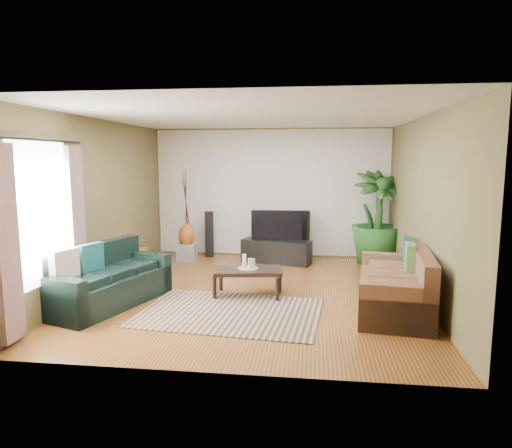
% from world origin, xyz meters
% --- Properties ---
extents(floor, '(5.50, 5.50, 0.00)m').
position_xyz_m(floor, '(0.00, 0.00, 0.00)').
color(floor, brown).
rests_on(floor, ground).
extents(ceiling, '(5.50, 5.50, 0.00)m').
position_xyz_m(ceiling, '(0.00, 0.00, 2.70)').
color(ceiling, white).
rests_on(ceiling, ground).
extents(wall_back, '(5.00, 0.00, 5.00)m').
position_xyz_m(wall_back, '(0.00, 2.75, 1.35)').
color(wall_back, brown).
rests_on(wall_back, ground).
extents(wall_front, '(5.00, 0.00, 5.00)m').
position_xyz_m(wall_front, '(0.00, -2.75, 1.35)').
color(wall_front, brown).
rests_on(wall_front, ground).
extents(wall_left, '(0.00, 5.50, 5.50)m').
position_xyz_m(wall_left, '(-2.50, 0.00, 1.35)').
color(wall_left, brown).
rests_on(wall_left, ground).
extents(wall_right, '(0.00, 5.50, 5.50)m').
position_xyz_m(wall_right, '(2.50, 0.00, 1.35)').
color(wall_right, brown).
rests_on(wall_right, ground).
extents(backwall_panel, '(4.90, 0.00, 4.90)m').
position_xyz_m(backwall_panel, '(0.00, 2.74, 1.35)').
color(backwall_panel, white).
rests_on(backwall_panel, ground).
extents(window_pane, '(0.00, 1.80, 1.80)m').
position_xyz_m(window_pane, '(-2.48, -1.60, 1.40)').
color(window_pane, white).
rests_on(window_pane, ground).
extents(curtain_near, '(0.08, 0.35, 2.20)m').
position_xyz_m(curtain_near, '(-2.43, -2.35, 1.15)').
color(curtain_near, gray).
rests_on(curtain_near, ground).
extents(curtain_far, '(0.08, 0.35, 2.20)m').
position_xyz_m(curtain_far, '(-2.43, -0.85, 1.15)').
color(curtain_far, gray).
rests_on(curtain_far, ground).
extents(curtain_rod, '(0.03, 1.90, 0.03)m').
position_xyz_m(curtain_rod, '(-2.43, -1.60, 2.30)').
color(curtain_rod, black).
rests_on(curtain_rod, ground).
extents(sofa_left, '(1.37, 2.06, 0.85)m').
position_xyz_m(sofa_left, '(-1.98, -0.88, 0.42)').
color(sofa_left, black).
rests_on(sofa_left, floor).
extents(sofa_right, '(1.14, 2.10, 0.85)m').
position_xyz_m(sofa_right, '(2.02, -0.57, 0.42)').
color(sofa_right, brown).
rests_on(sofa_right, floor).
extents(area_rug, '(2.55, 1.92, 0.01)m').
position_xyz_m(area_rug, '(-0.20, -1.00, 0.01)').
color(area_rug, '#A68061').
rests_on(area_rug, floor).
extents(coffee_table, '(1.09, 0.70, 0.42)m').
position_xyz_m(coffee_table, '(-0.07, -0.19, 0.21)').
color(coffee_table, black).
rests_on(coffee_table, floor).
extents(candle_tray, '(0.31, 0.31, 0.01)m').
position_xyz_m(candle_tray, '(-0.07, -0.19, 0.42)').
color(candle_tray, gray).
rests_on(candle_tray, coffee_table).
extents(candle_tall, '(0.06, 0.06, 0.20)m').
position_xyz_m(candle_tall, '(-0.13, -0.16, 0.53)').
color(candle_tall, beige).
rests_on(candle_tall, candle_tray).
extents(candle_mid, '(0.06, 0.06, 0.16)m').
position_xyz_m(candle_mid, '(-0.03, -0.23, 0.51)').
color(candle_mid, beige).
rests_on(candle_mid, candle_tray).
extents(candle_short, '(0.06, 0.06, 0.13)m').
position_xyz_m(candle_short, '(-0.00, -0.13, 0.49)').
color(candle_short, beige).
rests_on(candle_short, candle_tray).
extents(tv_stand, '(1.44, 0.75, 0.46)m').
position_xyz_m(tv_stand, '(0.18, 2.05, 0.23)').
color(tv_stand, black).
rests_on(tv_stand, floor).
extents(television, '(1.01, 0.06, 0.60)m').
position_xyz_m(television, '(0.18, 2.07, 0.76)').
color(television, black).
rests_on(television, tv_stand).
extents(speaker_left, '(0.20, 0.22, 0.96)m').
position_xyz_m(speaker_left, '(-1.29, 2.50, 0.48)').
color(speaker_left, black).
rests_on(speaker_left, floor).
extents(speaker_right, '(0.23, 0.24, 1.01)m').
position_xyz_m(speaker_right, '(0.72, 2.50, 0.50)').
color(speaker_right, black).
rests_on(speaker_right, floor).
extents(potted_plant, '(1.37, 1.37, 1.84)m').
position_xyz_m(potted_plant, '(2.15, 2.31, 0.92)').
color(potted_plant, '#1C4F1A').
rests_on(potted_plant, floor).
extents(plant_pot, '(0.34, 0.34, 0.26)m').
position_xyz_m(plant_pot, '(2.15, 2.31, 0.13)').
color(plant_pot, black).
rests_on(plant_pot, floor).
extents(pedestal, '(0.38, 0.38, 0.36)m').
position_xyz_m(pedestal, '(-1.64, 1.97, 0.18)').
color(pedestal, gray).
rests_on(pedestal, floor).
extents(vase, '(0.33, 0.33, 0.46)m').
position_xyz_m(vase, '(-1.64, 1.97, 0.53)').
color(vase, '#994C1B').
rests_on(vase, pedestal).
extents(side_table, '(0.55, 0.55, 0.48)m').
position_xyz_m(side_table, '(-2.25, 0.70, 0.24)').
color(side_table, brown).
rests_on(side_table, floor).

